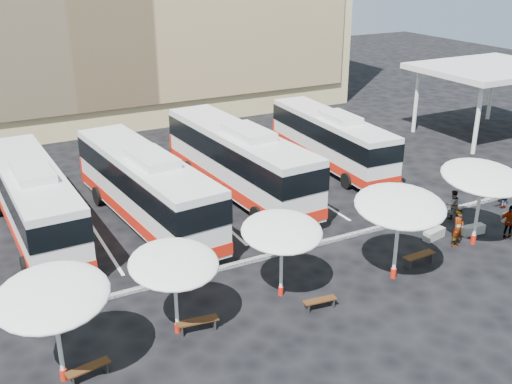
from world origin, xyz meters
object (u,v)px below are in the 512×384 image
bus_1 (145,185)px  sunshade_2 (282,232)px  passenger_3 (504,195)px  wood_bench_3 (419,257)px  wood_bench_0 (88,369)px  passenger_2 (509,222)px  sunshade_1 (174,264)px  sunshade_4 (483,178)px  bus_3 (331,138)px  bus_2 (239,158)px  wood_bench_2 (320,302)px  wood_bench_1 (198,323)px  passenger_0 (458,228)px  sunshade_0 (52,297)px  passenger_1 (453,204)px  bus_0 (34,198)px  sunshade_3 (400,206)px  conc_bench_0 (434,234)px  conc_bench_1 (473,230)px

bus_1 → sunshade_2: (2.54, -9.22, 0.81)m
passenger_3 → wood_bench_3: bearing=22.7°
wood_bench_0 → passenger_2: bearing=2.2°
bus_1 → sunshade_1: size_ratio=3.83×
sunshade_4 → passenger_2: sunshade_4 is taller
bus_3 → wood_bench_3: 13.42m
bus_2 → wood_bench_2: size_ratio=9.49×
wood_bench_1 → wood_bench_2: bearing=-10.2°
bus_3 → passenger_0: bus_3 is taller
sunshade_4 → wood_bench_3: sunshade_4 is taller
sunshade_0 → sunshade_1: 4.30m
passenger_2 → passenger_3: (2.76, 2.68, -0.10)m
passenger_3 → passenger_1: bearing=0.4°
bus_0 → sunshade_1: (3.13, -10.76, 0.88)m
sunshade_1 → sunshade_3: sunshade_3 is taller
sunshade_4 → wood_bench_2: size_ratio=3.19×
wood_bench_0 → wood_bench_3: 14.84m
passenger_3 → passenger_0: bearing=25.9°
wood_bench_1 → wood_bench_3: bearing=0.3°
sunshade_1 → sunshade_2: sunshade_2 is taller
bus_0 → passenger_1: bearing=-24.2°
bus_1 → passenger_3: 19.11m
sunshade_1 → wood_bench_1: bearing=-23.0°
sunshade_2 → conc_bench_0: size_ratio=3.21×
conc_bench_1 → passenger_0: passenger_0 is taller
wood_bench_1 → bus_0: bearing=109.0°
wood_bench_0 → conc_bench_0: conc_bench_0 is taller
passenger_0 → passenger_3: size_ratio=1.23×
bus_0 → passenger_0: bus_0 is taller
wood_bench_2 → wood_bench_1: bearing=169.8°
wood_bench_0 → conc_bench_0: bearing=7.9°
sunshade_1 → bus_2: bearing=54.1°
bus_0 → passenger_2: bus_0 is taller
conc_bench_0 → bus_3: bearing=82.3°
conc_bench_0 → passenger_0: 1.33m
sunshade_0 → passenger_1: bearing=9.6°
sunshade_2 → wood_bench_0: sunshade_2 is taller
bus_3 → wood_bench_3: bus_3 is taller
passenger_2 → passenger_3: size_ratio=1.13×
passenger_0 → sunshade_3: bearing=179.3°
sunshade_0 → conc_bench_1: bearing=4.5°
bus_0 → sunshade_4: 21.11m
conc_bench_0 → sunshade_4: bearing=-45.5°
sunshade_0 → passenger_2: size_ratio=2.73×
bus_0 → passenger_3: 24.36m
conc_bench_1 → passenger_2: size_ratio=0.71×
sunshade_3 → wood_bench_2: (-4.12, -0.54, -3.01)m
bus_1 → conc_bench_0: size_ratio=10.26×
sunshade_4 → wood_bench_0: 18.79m
bus_2 → bus_3: size_ratio=1.13×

